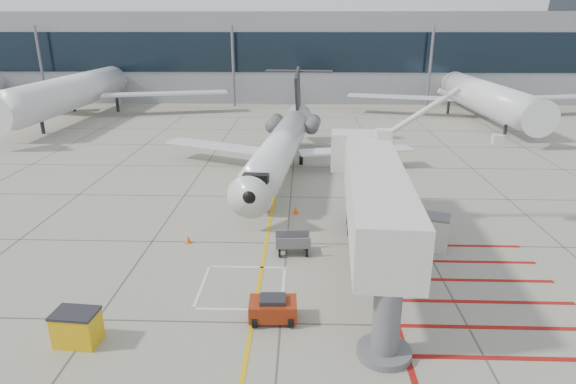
{
  "coord_description": "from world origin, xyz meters",
  "views": [
    {
      "loc": [
        0.91,
        -21.62,
        12.18
      ],
      "look_at": [
        0.0,
        6.0,
        2.5
      ],
      "focal_mm": 30.0,
      "sensor_mm": 36.0,
      "label": 1
    }
  ],
  "objects_px": {
    "jet_bridge": "(376,209)",
    "spill_bin": "(77,327)",
    "regional_jet": "(277,134)",
    "pushback_tug": "(273,308)"
  },
  "relations": [
    {
      "from": "regional_jet",
      "to": "pushback_tug",
      "type": "relative_size",
      "value": 14.43
    },
    {
      "from": "regional_jet",
      "to": "spill_bin",
      "type": "distance_m",
      "value": 22.78
    },
    {
      "from": "jet_bridge",
      "to": "spill_bin",
      "type": "xyz_separation_m",
      "value": [
        -12.54,
        -5.91,
        -2.95
      ]
    },
    {
      "from": "pushback_tug",
      "to": "spill_bin",
      "type": "bearing_deg",
      "value": -168.88
    },
    {
      "from": "pushback_tug",
      "to": "spill_bin",
      "type": "distance_m",
      "value": 7.95
    },
    {
      "from": "jet_bridge",
      "to": "spill_bin",
      "type": "distance_m",
      "value": 14.17
    },
    {
      "from": "spill_bin",
      "to": "jet_bridge",
      "type": "bearing_deg",
      "value": 29.85
    },
    {
      "from": "regional_jet",
      "to": "spill_bin",
      "type": "height_order",
      "value": "regional_jet"
    },
    {
      "from": "jet_bridge",
      "to": "spill_bin",
      "type": "bearing_deg",
      "value": -151.57
    },
    {
      "from": "regional_jet",
      "to": "pushback_tug",
      "type": "distance_m",
      "value": 19.95
    }
  ]
}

